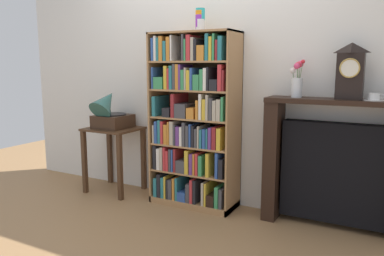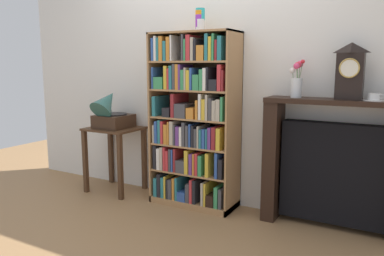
{
  "view_description": "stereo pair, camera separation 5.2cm",
  "coord_description": "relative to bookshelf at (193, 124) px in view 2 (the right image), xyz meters",
  "views": [
    {
      "loc": [
        1.69,
        -3.09,
        1.35
      ],
      "look_at": [
        -0.03,
        0.09,
        0.76
      ],
      "focal_mm": 35.61,
      "sensor_mm": 36.0,
      "label": 1
    },
    {
      "loc": [
        1.73,
        -3.06,
        1.35
      ],
      "look_at": [
        -0.03,
        0.09,
        0.76
      ],
      "focal_mm": 35.61,
      "sensor_mm": 36.0,
      "label": 2
    }
  ],
  "objects": [
    {
      "name": "gramophone",
      "position": [
        -0.94,
        -0.09,
        0.07
      ],
      "size": [
        0.33,
        0.45,
        0.46
      ],
      "color": "#382316",
      "rests_on": "side_table_left"
    },
    {
      "name": "ground_plane",
      "position": [
        0.01,
        -0.07,
        -0.8
      ],
      "size": [
        7.92,
        6.4,
        0.02
      ],
      "primitive_type": "cube",
      "color": "#997047"
    },
    {
      "name": "side_table_left",
      "position": [
        -0.94,
        -0.04,
        -0.28
      ],
      "size": [
        0.54,
        0.47,
        0.7
      ],
      "color": "#472D1C",
      "rests_on": "ground"
    },
    {
      "name": "teacup_with_saucer",
      "position": [
        1.54,
        0.05,
        0.32
      ],
      "size": [
        0.16,
        0.16,
        0.06
      ],
      "color": "white",
      "rests_on": "fireplace_mantel"
    },
    {
      "name": "flower_vase",
      "position": [
        0.95,
        0.06,
        0.43
      ],
      "size": [
        0.12,
        0.14,
        0.31
      ],
      "color": "silver",
      "rests_on": "fireplace_mantel"
    },
    {
      "name": "wall_back",
      "position": [
        0.18,
        0.23,
        0.51
      ],
      "size": [
        4.92,
        0.08,
        2.6
      ],
      "primitive_type": "cube",
      "color": "silver",
      "rests_on": "ground"
    },
    {
      "name": "cup_stack",
      "position": [
        0.07,
        0.0,
        0.96
      ],
      "size": [
        0.09,
        0.09,
        0.2
      ],
      "color": "white",
      "rests_on": "bookshelf"
    },
    {
      "name": "mantel_clock",
      "position": [
        1.36,
        0.05,
        0.51
      ],
      "size": [
        0.2,
        0.13,
        0.44
      ],
      "color": "black",
      "rests_on": "fireplace_mantel"
    },
    {
      "name": "bookshelf",
      "position": [
        0.0,
        0.0,
        0.0
      ],
      "size": [
        0.83,
        0.36,
        1.66
      ],
      "color": "#A87A4C",
      "rests_on": "ground"
    },
    {
      "name": "fireplace_mantel",
      "position": [
        1.29,
        0.08,
        -0.26
      ],
      "size": [
        1.15,
        0.28,
        1.09
      ],
      "color": "black",
      "rests_on": "ground"
    }
  ]
}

